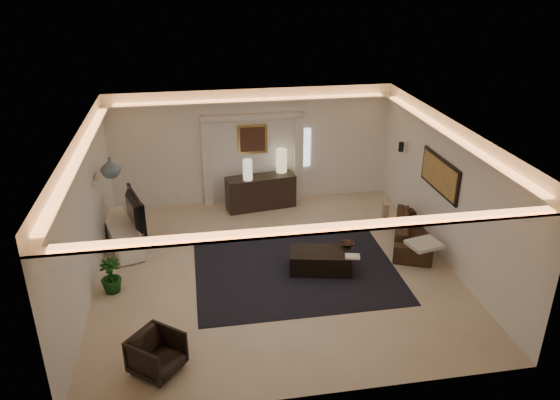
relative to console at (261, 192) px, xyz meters
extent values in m
plane|color=beige|center=(-0.12, -3.01, -0.40)|extent=(7.00, 7.00, 0.00)
plane|color=white|center=(-0.12, -3.01, 2.50)|extent=(7.00, 7.00, 0.00)
plane|color=white|center=(-0.12, 0.49, 1.05)|extent=(7.00, 0.00, 7.00)
plane|color=white|center=(-0.12, -6.51, 1.05)|extent=(7.00, 0.00, 7.00)
plane|color=white|center=(-3.62, -3.01, 1.05)|extent=(0.00, 7.00, 7.00)
plane|color=white|center=(3.38, -3.01, 1.05)|extent=(0.00, 7.00, 7.00)
cube|color=silver|center=(-0.12, -3.01, 2.22)|extent=(7.00, 7.00, 0.04)
cube|color=white|center=(1.23, 0.47, 0.95)|extent=(0.25, 0.03, 1.00)
cube|color=black|center=(0.28, -3.21, -0.39)|extent=(4.00, 3.00, 0.01)
cube|color=silver|center=(-1.27, 0.39, 0.70)|extent=(0.22, 0.20, 2.20)
cube|color=silver|center=(1.03, 0.39, 0.70)|extent=(0.22, 0.20, 2.20)
cube|color=silver|center=(-0.12, 0.39, 1.85)|extent=(2.52, 0.20, 0.12)
cube|color=tan|center=(-0.12, 0.46, 1.25)|extent=(0.74, 0.04, 0.74)
cube|color=#4C2D1E|center=(-0.12, 0.44, 1.25)|extent=(0.62, 0.02, 0.62)
cube|color=black|center=(3.35, -2.71, 1.30)|extent=(0.04, 1.64, 0.74)
cube|color=tan|center=(3.32, -2.71, 1.30)|extent=(0.02, 1.50, 0.62)
cylinder|color=black|center=(3.26, -0.81, 1.28)|extent=(0.12, 0.12, 0.22)
cube|color=silver|center=(-3.56, -1.61, 1.25)|extent=(0.10, 0.55, 0.04)
cube|color=black|center=(0.00, 0.00, 0.00)|extent=(1.77, 0.78, 0.85)
cylinder|color=beige|center=(-0.33, -0.14, 0.69)|extent=(0.27, 0.27, 0.51)
cylinder|color=beige|center=(0.57, 0.24, 0.69)|extent=(0.28, 0.28, 0.59)
cube|color=white|center=(-3.27, -1.37, -0.18)|extent=(1.13, 2.15, 0.39)
imported|color=black|center=(-3.01, -1.49, 0.44)|extent=(1.34, 0.57, 0.78)
cylinder|color=black|center=(-3.08, -0.72, 0.24)|extent=(0.17, 0.17, 0.39)
imported|color=slate|center=(-3.27, -1.61, 1.48)|extent=(0.47, 0.47, 0.42)
imported|color=#10380E|center=(-3.27, -3.28, -0.06)|extent=(0.43, 0.43, 0.68)
imported|color=#443320|center=(3.03, -2.47, -0.11)|extent=(2.16, 1.51, 0.59)
cube|color=silver|center=(2.81, -3.47, 0.15)|extent=(0.74, 0.65, 0.07)
cube|color=tan|center=(2.61, -1.79, 0.15)|extent=(0.21, 0.40, 0.39)
cube|color=black|center=(0.76, -3.20, -0.20)|extent=(1.32, 0.90, 0.45)
imported|color=black|center=(1.36, -3.04, 0.04)|extent=(0.27, 0.27, 0.07)
cube|color=silver|center=(1.32, -3.53, 0.02)|extent=(0.33, 0.27, 0.03)
imported|color=black|center=(-2.35, -5.60, -0.08)|extent=(0.97, 0.96, 0.63)
camera|label=1|loc=(-1.60, -12.21, 5.31)|focal=34.42mm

